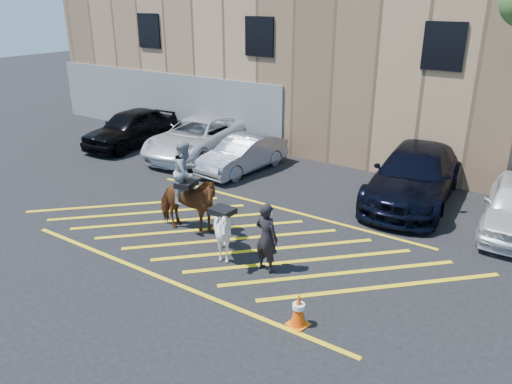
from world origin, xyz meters
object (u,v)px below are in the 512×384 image
Objects in this scene: mounted_bay at (187,196)px; traffic_cone at (299,309)px; car_blue_suv at (415,175)px; car_black_suv at (131,128)px; car_silver_sedan at (243,154)px; car_white_pickup at (198,137)px; saddled_white at (223,232)px; handler at (266,237)px.

mounted_bay is 3.56× the size of traffic_cone.
car_blue_suv is 7.77m from traffic_cone.
car_black_suv is 1.19× the size of car_silver_sedan.
car_white_pickup reaches higher than traffic_cone.
car_black_suv is at bearing -175.44° from car_silver_sedan.
car_blue_suv is at bearing 91.61° from traffic_cone.
car_black_suv reaches higher than car_silver_sedan.
car_blue_suv is (8.80, 0.14, 0.09)m from car_white_pickup.
car_black_suv is at bearing 177.74° from car_blue_suv.
car_white_pickup is at bearing 128.05° from mounted_bay.
mounted_bay reaches higher than traffic_cone.
saddled_white is at bearing -20.62° from mounted_bay.
car_white_pickup is at bearing 175.39° from car_blue_suv.
car_white_pickup is 0.94× the size of car_blue_suv.
traffic_cone is (6.35, -7.01, -0.27)m from car_silver_sedan.
car_white_pickup is 8.80m from car_blue_suv.
mounted_bay is (-2.91, 0.53, 0.19)m from handler.
car_black_suv is 14.19m from traffic_cone.
saddled_white is 1.98× the size of traffic_cone.
saddled_white reaches higher than car_silver_sedan.
car_blue_suv reaches higher than car_black_suv.
car_white_pickup is 1.39× the size of car_silver_sedan.
car_blue_suv is (6.13, 0.74, 0.20)m from car_silver_sedan.
handler is at bearing 5.57° from saddled_white.
car_silver_sedan is at bearing 132.15° from traffic_cone.
car_blue_suv is at bearing -0.40° from car_black_suv.
traffic_cone is at bearing -93.92° from car_blue_suv.
car_black_suv is 0.80× the size of car_blue_suv.
saddled_white is (3.47, -5.69, 0.09)m from car_silver_sedan.
car_blue_suv is 2.21× the size of mounted_bay.
car_silver_sedan is at bearing -4.13° from car_black_suv.
handler is 2.97m from mounted_bay.
handler is 2.35× the size of traffic_cone.
saddled_white is at bearing 12.13° from handler.
car_silver_sedan is 9.46m from traffic_cone.
car_black_suv reaches higher than traffic_cone.
car_black_suv is 3.33m from car_white_pickup.
car_white_pickup is 2.73m from car_silver_sedan.
mounted_bay reaches higher than saddled_white.
car_white_pickup is 8.78m from saddled_white.
saddled_white is (6.14, -6.28, -0.02)m from car_white_pickup.
saddled_white is (-1.19, -0.12, -0.13)m from handler.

